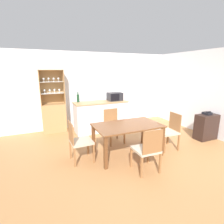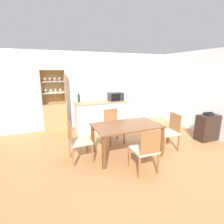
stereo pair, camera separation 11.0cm
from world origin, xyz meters
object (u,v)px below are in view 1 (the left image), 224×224
object	(u,v)px
dining_chair_side_left_far	(79,141)
telephone	(207,113)
microwave	(115,97)
dining_chair_head_near	(147,150)
dining_chair_side_right_near	(169,131)
side_cabinet	(206,127)
wine_bottle	(78,98)
display_cabinet	(54,114)
dining_chair_head_far	(113,126)
dining_table	(128,129)

from	to	relation	value
dining_chair_side_left_far	telephone	xyz separation A→B (m)	(3.64, -0.19, 0.30)
microwave	dining_chair_head_near	bearing A→B (deg)	-101.09
dining_chair_side_right_near	side_cabinet	world-z (taller)	dining_chair_side_right_near
microwave	wine_bottle	size ratio (longest dim) A/B	1.46
dining_chair_side_left_far	telephone	distance (m)	3.66
dining_chair_side_left_far	wine_bottle	xyz separation A→B (m)	(0.45, 1.90, 0.63)
display_cabinet	dining_chair_head_near	distance (m)	3.43
dining_chair_head_far	wine_bottle	xyz separation A→B (m)	(-0.66, 1.24, 0.63)
dining_chair_side_left_far	dining_chair_head_near	world-z (taller)	same
microwave	telephone	world-z (taller)	microwave
dining_table	dining_chair_head_far	world-z (taller)	dining_chair_head_far
dining_table	dining_chair_head_far	bearing A→B (deg)	90.18
dining_table	microwave	world-z (taller)	microwave
dining_table	dining_chair_side_left_far	distance (m)	1.13
dining_table	dining_chair_head_far	size ratio (longest dim) A/B	1.68
dining_chair_side_left_far	microwave	world-z (taller)	microwave
dining_chair_head_far	microwave	xyz separation A→B (m)	(0.52, 1.04, 0.64)
dining_chair_head_near	dining_chair_side_right_near	world-z (taller)	same
dining_table	wine_bottle	size ratio (longest dim) A/B	4.84
dining_chair_head_far	side_cabinet	bearing A→B (deg)	157.96
display_cabinet	dining_chair_side_left_far	xyz separation A→B (m)	(0.29, -2.20, -0.13)
dining_chair_head_near	wine_bottle	bearing A→B (deg)	105.40
microwave	telephone	distance (m)	2.79
display_cabinet	side_cabinet	distance (m)	4.62
dining_table	dining_chair_head_far	distance (m)	0.81
dining_chair_head_far	dining_chair_side_left_far	distance (m)	1.29
dining_chair_head_near	side_cabinet	size ratio (longest dim) A/B	1.25
dining_chair_side_left_far	wine_bottle	size ratio (longest dim) A/B	2.88
dining_chair_side_left_far	dining_chair_head_near	size ratio (longest dim) A/B	1.00
dining_chair_head_near	dining_chair_side_right_near	bearing A→B (deg)	32.86
display_cabinet	dining_table	size ratio (longest dim) A/B	1.29
dining_chair_side_left_far	telephone	size ratio (longest dim) A/B	4.54
dining_chair_head_far	dining_chair_side_right_near	xyz separation A→B (m)	(1.11, -0.94, 0.00)
dining_chair_head_far	telephone	xyz separation A→B (m)	(2.54, -0.86, 0.30)
wine_bottle	dining_table	bearing A→B (deg)	-71.91
dining_chair_side_right_near	wine_bottle	bearing A→B (deg)	42.85
display_cabinet	microwave	distance (m)	2.04
dining_chair_side_right_near	wine_bottle	distance (m)	2.88
dining_chair_side_left_far	side_cabinet	distance (m)	3.65
dining_chair_side_right_near	display_cabinet	bearing A→B (deg)	49.08
side_cabinet	dining_chair_side_right_near	bearing A→B (deg)	-177.81
display_cabinet	side_cabinet	world-z (taller)	display_cabinet
dining_chair_side_right_near	telephone	distance (m)	1.46
telephone	dining_chair_head_far	bearing A→B (deg)	161.31
display_cabinet	dining_chair_side_right_near	bearing A→B (deg)	-44.53
dining_chair_head_near	dining_chair_head_far	bearing A→B (deg)	92.25
dining_table	side_cabinet	xyz separation A→B (m)	(2.53, -0.08, -0.26)
display_cabinet	dining_chair_head_far	xyz separation A→B (m)	(1.40, -1.53, -0.13)
dining_chair_side_left_far	wine_bottle	bearing A→B (deg)	165.39
microwave	display_cabinet	bearing A→B (deg)	165.42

